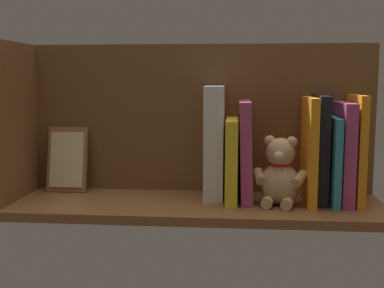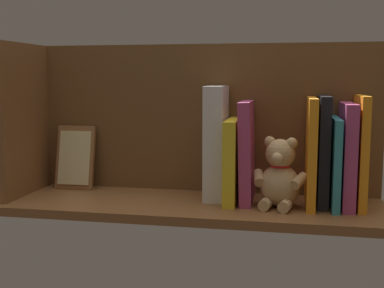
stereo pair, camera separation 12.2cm
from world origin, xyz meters
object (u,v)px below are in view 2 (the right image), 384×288
(picture_frame_leaning, at_px, (75,157))
(teddy_bear, at_px, (280,176))
(book_0, at_px, (360,151))
(dictionary_thick_white, at_px, (216,143))

(picture_frame_leaning, bearing_deg, teddy_bear, 170.05)
(book_0, height_order, dictionary_thick_white, dictionary_thick_white)
(teddy_bear, xyz_separation_m, picture_frame_leaning, (0.57, -0.10, 0.01))
(dictionary_thick_white, distance_m, picture_frame_leaning, 0.41)
(teddy_bear, xyz_separation_m, dictionary_thick_white, (0.16, -0.06, 0.07))
(book_0, xyz_separation_m, dictionary_thick_white, (0.35, -0.02, 0.01))
(teddy_bear, relative_size, dictionary_thick_white, 0.59)
(teddy_bear, bearing_deg, picture_frame_leaning, 1.84)
(book_0, relative_size, picture_frame_leaning, 1.51)
(dictionary_thick_white, bearing_deg, book_0, 177.33)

